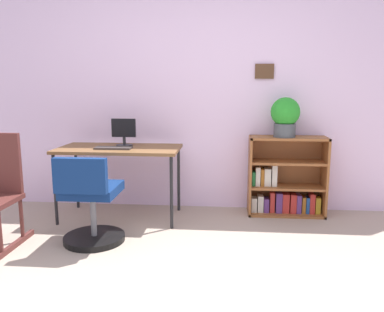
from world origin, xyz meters
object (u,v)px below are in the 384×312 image
object	(u,v)px
office_chair	(91,205)
monitor	(124,132)
bookshelf_low	(284,181)
potted_plant_on_shelf	(285,116)
desk	(119,152)
keyboard	(113,148)

from	to	relation	value
office_chair	monitor	bearing A→B (deg)	83.62
bookshelf_low	potted_plant_on_shelf	bearing A→B (deg)	-119.82
monitor	office_chair	size ratio (longest dim) A/B	0.36
desk	office_chair	size ratio (longest dim) A/B	1.55
monitor	bookshelf_low	distance (m)	1.73
bookshelf_low	potted_plant_on_shelf	distance (m)	0.68
office_chair	potted_plant_on_shelf	xyz separation A→B (m)	(1.70, 0.92, 0.69)
keyboard	desk	bearing A→B (deg)	73.06
monitor	keyboard	world-z (taller)	monitor
bookshelf_low	potted_plant_on_shelf	world-z (taller)	potted_plant_on_shelf
bookshelf_low	office_chair	bearing A→B (deg)	-150.83
monitor	bookshelf_low	xyz separation A→B (m)	(1.64, 0.18, -0.51)
desk	bookshelf_low	world-z (taller)	bookshelf_low
office_chair	potted_plant_on_shelf	world-z (taller)	potted_plant_on_shelf
monitor	office_chair	bearing A→B (deg)	-96.38
desk	monitor	size ratio (longest dim) A/B	4.33
monitor	potted_plant_on_shelf	bearing A→B (deg)	4.52
potted_plant_on_shelf	monitor	bearing A→B (deg)	-175.48
office_chair	potted_plant_on_shelf	distance (m)	2.05
keyboard	office_chair	size ratio (longest dim) A/B	0.45
desk	office_chair	bearing A→B (deg)	-95.24
monitor	bookshelf_low	bearing A→B (deg)	6.15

